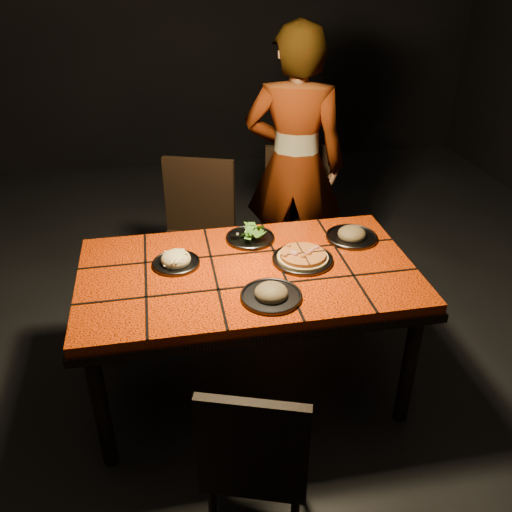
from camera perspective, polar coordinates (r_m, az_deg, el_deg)
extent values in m
cube|color=black|center=(3.07, -0.78, -13.70)|extent=(6.00, 7.00, 0.04)
cube|color=black|center=(5.72, -7.58, 23.96)|extent=(6.00, 0.04, 3.00)
cube|color=#E53C07|center=(2.61, -0.89, -1.85)|extent=(1.60, 0.90, 0.05)
cube|color=black|center=(2.63, -0.89, -2.68)|extent=(1.62, 0.92, 0.04)
cylinder|color=black|center=(2.56, -15.96, -15.31)|extent=(0.07, 0.07, 0.66)
cylinder|color=black|center=(2.76, 15.76, -11.31)|extent=(0.07, 0.07, 0.66)
cylinder|color=black|center=(3.13, -15.21, -5.67)|extent=(0.07, 0.07, 0.66)
cylinder|color=black|center=(3.29, 10.48, -3.03)|extent=(0.07, 0.07, 0.66)
cube|color=black|center=(2.21, 0.33, -19.92)|extent=(0.49, 0.49, 0.04)
cube|color=black|center=(1.93, -0.40, -19.51)|extent=(0.37, 0.16, 0.42)
cylinder|color=black|center=(2.47, 4.66, -20.70)|extent=(0.03, 0.03, 0.39)
cylinder|color=black|center=(2.49, -2.92, -19.95)|extent=(0.03, 0.03, 0.39)
cube|color=black|center=(3.35, -6.57, 0.83)|extent=(0.57, 0.57, 0.04)
cube|color=black|center=(3.41, -5.96, 6.32)|extent=(0.43, 0.19, 0.48)
cylinder|color=black|center=(3.39, -10.02, -4.06)|extent=(0.04, 0.04, 0.45)
cylinder|color=black|center=(3.30, -4.10, -4.67)|extent=(0.04, 0.04, 0.45)
cylinder|color=black|center=(3.67, -8.33, -0.96)|extent=(0.04, 0.04, 0.45)
cylinder|color=black|center=(3.59, -2.85, -1.43)|extent=(0.04, 0.04, 0.45)
cube|color=black|center=(3.62, 4.51, 3.08)|extent=(0.49, 0.49, 0.04)
cube|color=black|center=(3.69, 4.34, 8.03)|extent=(0.43, 0.10, 0.47)
cylinder|color=black|center=(3.57, 1.87, -1.70)|extent=(0.04, 0.04, 0.44)
cylinder|color=black|center=(3.61, 7.42, -1.57)|extent=(0.04, 0.04, 0.44)
cylinder|color=black|center=(3.87, 1.52, 1.05)|extent=(0.04, 0.04, 0.44)
cylinder|color=black|center=(3.91, 6.64, 1.14)|extent=(0.04, 0.04, 0.44)
imported|color=brown|center=(3.49, 4.07, 9.46)|extent=(0.74, 0.60, 1.74)
cylinder|color=#343439|center=(2.67, 4.93, -0.41)|extent=(0.30, 0.30, 0.01)
torus|color=#343439|center=(2.66, 4.93, -0.26)|extent=(0.30, 0.30, 0.01)
cylinder|color=tan|center=(2.66, 4.94, -0.16)|extent=(0.26, 0.26, 0.01)
cylinder|color=#C87533|center=(2.65, 4.95, 0.11)|extent=(0.23, 0.23, 0.02)
cylinder|color=#343439|center=(2.65, -8.39, -0.80)|extent=(0.23, 0.23, 0.01)
torus|color=#343439|center=(2.65, -8.40, -0.65)|extent=(0.23, 0.23, 0.01)
ellipsoid|color=beige|center=(2.64, -8.43, -0.33)|extent=(0.14, 0.14, 0.08)
cylinder|color=#343439|center=(2.85, -0.62, 1.87)|extent=(0.26, 0.26, 0.01)
torus|color=#343439|center=(2.84, -0.62, 2.01)|extent=(0.26, 0.26, 0.01)
cylinder|color=#343439|center=(2.39, 1.61, -4.30)|extent=(0.27, 0.27, 0.01)
torus|color=#343439|center=(2.39, 1.61, -4.15)|extent=(0.27, 0.27, 0.01)
ellipsoid|color=brown|center=(2.37, 1.62, -3.74)|extent=(0.16, 0.16, 0.09)
cylinder|color=#343439|center=(2.90, 10.02, 1.93)|extent=(0.27, 0.27, 0.01)
torus|color=#343439|center=(2.90, 10.03, 2.07)|extent=(0.27, 0.27, 0.01)
ellipsoid|color=brown|center=(2.89, 10.07, 2.42)|extent=(0.16, 0.16, 0.09)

